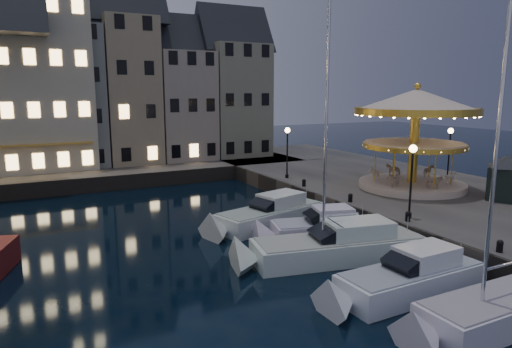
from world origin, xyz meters
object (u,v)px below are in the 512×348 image
carousel (416,120)px  ticket_kiosk (507,170)px  motorboat_a (481,317)px  bollard_b (408,216)px  motorboat_d (314,230)px  streetlamp_c (287,145)px  bollard_c (350,197)px  streetlamp_b (412,171)px  motorboat_b (404,281)px  motorboat_c (332,247)px  streetlamp_d (450,146)px  bollard_a (500,246)px  motorboat_e (266,216)px  bollard_d (304,182)px

carousel → ticket_kiosk: (2.53, -5.60, -3.01)m
motorboat_a → carousel: motorboat_a is taller
bollard_b → motorboat_d: 5.22m
streetlamp_c → bollard_c: size_ratio=7.32×
bollard_b → ticket_kiosk: (9.28, 0.73, 1.74)m
streetlamp_b → carousel: 8.79m
motorboat_d → motorboat_b: bearing=-94.9°
motorboat_c → motorboat_a: bearing=-85.9°
streetlamp_d → bollard_a: bearing=-132.5°
streetlamp_c → bollard_a: 19.66m
bollard_a → motorboat_d: size_ratio=0.09×
motorboat_d → carousel: 13.02m
bollard_b → ticket_kiosk: ticket_kiosk is taller
bollard_a → motorboat_c: motorboat_c is taller
bollard_a → motorboat_d: bearing=118.1°
motorboat_e → ticket_kiosk: size_ratio=2.48×
streetlamp_b → ticket_kiosk: (8.68, 0.23, -0.68)m
bollard_c → carousel: 8.36m
streetlamp_c → motorboat_c: bearing=-112.5°
streetlamp_b → motorboat_d: bearing=156.2°
bollard_d → motorboat_c: 11.93m
motorboat_b → motorboat_d: 7.56m
bollard_c → ticket_kiosk: 10.36m
carousel → motorboat_b: bearing=-136.5°
streetlamp_b → bollard_a: (-0.60, -6.00, -2.41)m
motorboat_a → motorboat_b: motorboat_a is taller
streetlamp_b → motorboat_c: motorboat_c is taller
bollard_c → motorboat_c: (-5.26, -5.17, -0.92)m
streetlamp_c → ticket_kiosk: (8.68, -13.27, -0.68)m
motorboat_b → carousel: size_ratio=0.88×
streetlamp_d → bollard_d: bearing=165.9°
motorboat_d → motorboat_a: bearing=-91.7°
bollard_b → bollard_c: (0.00, 5.00, 0.00)m
streetlamp_c → motorboat_e: size_ratio=0.49×
streetlamp_b → motorboat_b: (-5.62, -5.35, -3.38)m
bollard_a → bollard_d: same height
streetlamp_d → bollard_d: size_ratio=7.32×
motorboat_a → bollard_b: bearing=60.1°
streetlamp_c → motorboat_d: (-4.97, -11.31, -3.38)m
streetlamp_c → streetlamp_d: 13.04m
motorboat_b → ticket_kiosk: 15.58m
streetlamp_b → motorboat_e: size_ratio=0.49×
streetlamp_c → bollard_d: 4.29m
motorboat_b → carousel: bearing=43.5°
streetlamp_c → motorboat_a: (-5.29, -22.17, -3.48)m
streetlamp_b → streetlamp_c: same height
motorboat_a → ticket_kiosk: (13.97, 8.90, 2.80)m
bollard_a → motorboat_c: (-5.26, 5.33, -0.92)m
motorboat_c → bollard_c: bearing=44.5°
streetlamp_d → motorboat_c: (-17.16, -7.67, -3.34)m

